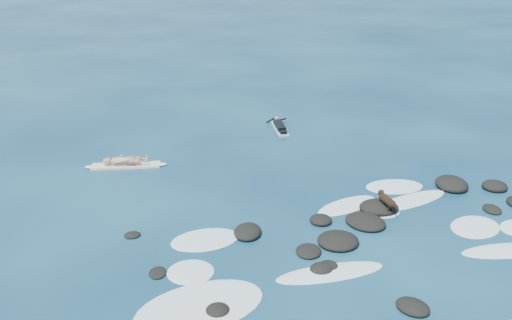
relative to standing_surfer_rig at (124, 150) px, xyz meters
name	(u,v)px	position (x,y,z in m)	size (l,w,h in m)	color
ground	(335,221)	(6.09, -7.16, -0.76)	(160.00, 160.00, 0.00)	#0A2642
reef_rocks	(403,221)	(8.20, -8.05, -0.66)	(14.50, 7.30, 0.52)	black
breaking_foam	(349,243)	(5.88, -8.59, -0.75)	(13.81, 7.09, 0.12)	white
standing_surfer_rig	(124,150)	(0.00, 0.00, 0.00)	(3.35, 1.27, 1.93)	#FBECC9
paddling_surfer_rig	(279,126)	(7.78, 2.17, -0.62)	(1.10, 2.39, 0.41)	white
dog	(386,200)	(8.04, -7.21, -0.26)	(0.31, 1.20, 0.76)	black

